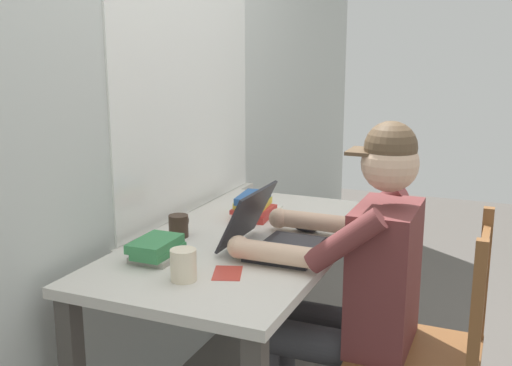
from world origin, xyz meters
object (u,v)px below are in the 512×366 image
at_px(wooden_chair, 433,352).
at_px(landscape_photo_print, 227,273).
at_px(laptop, 273,236).
at_px(book_stack_side, 157,249).
at_px(desk, 246,262).
at_px(coffee_mug_white, 185,265).
at_px(coffee_mug_dark, 179,226).
at_px(book_stack_main, 253,207).
at_px(seated_person, 354,278).
at_px(computer_mouse, 307,227).

distance_m(wooden_chair, landscape_photo_print, 0.76).
xyz_separation_m(laptop, book_stack_side, (-0.25, 0.33, -0.01)).
bearing_deg(wooden_chair, laptop, 93.01).
height_order(desk, landscape_photo_print, landscape_photo_print).
bearing_deg(coffee_mug_white, laptop, -20.70).
height_order(coffee_mug_dark, book_stack_main, book_stack_main).
bearing_deg(book_stack_main, desk, -162.90).
relative_size(coffee_mug_dark, book_stack_main, 0.55).
height_order(coffee_mug_white, book_stack_side, coffee_mug_white).
relative_size(laptop, landscape_photo_print, 2.55).
relative_size(laptop, coffee_mug_dark, 2.94).
height_order(wooden_chair, landscape_photo_print, wooden_chair).
relative_size(seated_person, book_stack_main, 5.96).
relative_size(laptop, book_stack_side, 1.69).
bearing_deg(seated_person, book_stack_main, 58.70).
relative_size(coffee_mug_white, landscape_photo_print, 0.92).
bearing_deg(desk, coffee_mug_white, -179.69).
bearing_deg(wooden_chair, desk, 85.06).
xyz_separation_m(coffee_mug_white, landscape_photo_print, (0.10, -0.10, -0.05)).
distance_m(seated_person, coffee_mug_dark, 0.69).
distance_m(seated_person, coffee_mug_white, 0.62).
bearing_deg(coffee_mug_dark, wooden_chair, -87.97).
bearing_deg(coffee_mug_white, coffee_mug_dark, 32.35).
distance_m(seated_person, book_stack_main, 0.62).
xyz_separation_m(wooden_chair, book_stack_side, (-0.28, 0.90, 0.34)).
xyz_separation_m(desk, landscape_photo_print, (-0.37, -0.10, 0.10)).
bearing_deg(laptop, landscape_photo_print, 170.52).
bearing_deg(seated_person, laptop, 95.85).
xyz_separation_m(seated_person, laptop, (-0.03, 0.29, 0.13)).
height_order(desk, laptop, laptop).
bearing_deg(coffee_mug_white, desk, 0.31).
relative_size(seated_person, landscape_photo_print, 9.46).
height_order(seated_person, landscape_photo_print, seated_person).
bearing_deg(book_stack_side, wooden_chair, -72.53).
xyz_separation_m(coffee_mug_dark, book_stack_side, (-0.25, -0.06, -0.01)).
distance_m(computer_mouse, landscape_photo_print, 0.54).
bearing_deg(wooden_chair, coffee_mug_dark, 92.03).
bearing_deg(computer_mouse, laptop, 169.69).
distance_m(book_stack_side, landscape_photo_print, 0.28).
height_order(computer_mouse, book_stack_side, book_stack_side).
relative_size(laptop, coffee_mug_white, 2.76).
bearing_deg(desk, coffee_mug_dark, 112.09).
relative_size(wooden_chair, laptop, 2.79).
relative_size(book_stack_main, landscape_photo_print, 1.59).
bearing_deg(laptop, coffee_mug_dark, 90.57).
distance_m(desk, wooden_chair, 0.75).
xyz_separation_m(desk, wooden_chair, (-0.06, -0.72, -0.20)).
bearing_deg(laptop, desk, 57.85).
bearing_deg(book_stack_side, landscape_photo_print, -95.27).
bearing_deg(book_stack_side, desk, -27.53).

